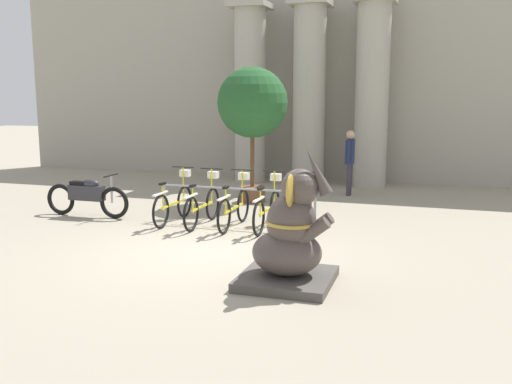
{
  "coord_description": "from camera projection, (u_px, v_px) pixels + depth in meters",
  "views": [
    {
      "loc": [
        3.55,
        -8.5,
        2.61
      ],
      "look_at": [
        0.73,
        0.33,
        1.0
      ],
      "focal_mm": 40.0,
      "sensor_mm": 36.0,
      "label": 1
    }
  ],
  "objects": [
    {
      "name": "column_left",
      "position": [
        250.0,
        93.0,
        16.7
      ],
      "size": [
        1.14,
        1.14,
        5.16
      ],
      "color": "#ADA899",
      "rests_on": "ground_plane"
    },
    {
      "name": "elephant_statue",
      "position": [
        291.0,
        239.0,
        7.81
      ],
      "size": [
        1.26,
        1.26,
        1.9
      ],
      "color": "#4C4742",
      "rests_on": "ground_plane"
    },
    {
      "name": "ground_plane",
      "position": [
        208.0,
        252.0,
        9.49
      ],
      "size": [
        60.0,
        60.0,
        0.0
      ],
      "primitive_type": "plane",
      "color": "#9E937F"
    },
    {
      "name": "bike_rack",
      "position": [
        237.0,
        197.0,
        11.27
      ],
      "size": [
        3.26,
        0.05,
        0.77
      ],
      "color": "gray",
      "rests_on": "ground_plane"
    },
    {
      "name": "column_middle",
      "position": [
        309.0,
        93.0,
        16.17
      ],
      "size": [
        1.14,
        1.14,
        5.16
      ],
      "color": "#ADA899",
      "rests_on": "ground_plane"
    },
    {
      "name": "bicycle_1",
      "position": [
        203.0,
        205.0,
        11.36
      ],
      "size": [
        0.48,
        1.77,
        1.09
      ],
      "color": "black",
      "rests_on": "ground_plane"
    },
    {
      "name": "bicycle_4",
      "position": [
        301.0,
        210.0,
        10.83
      ],
      "size": [
        0.48,
        1.77,
        1.09
      ],
      "color": "black",
      "rests_on": "ground_plane"
    },
    {
      "name": "motorcycle",
      "position": [
        87.0,
        196.0,
        12.15
      ],
      "size": [
        2.0,
        0.55,
        0.93
      ],
      "color": "black",
      "rests_on": "ground_plane"
    },
    {
      "name": "column_right",
      "position": [
        372.0,
        93.0,
        15.65
      ],
      "size": [
        1.14,
        1.14,
        5.16
      ],
      "color": "#ADA899",
      "rests_on": "ground_plane"
    },
    {
      "name": "person_pedestrian",
      "position": [
        350.0,
        157.0,
        14.59
      ],
      "size": [
        0.22,
        0.47,
        1.68
      ],
      "color": "#383342",
      "rests_on": "ground_plane"
    },
    {
      "name": "potted_tree",
      "position": [
        252.0,
        105.0,
        13.47
      ],
      "size": [
        1.67,
        1.67,
        3.23
      ],
      "color": "brown",
      "rests_on": "ground_plane"
    },
    {
      "name": "building_facade",
      "position": [
        317.0,
        80.0,
        17.05
      ],
      "size": [
        20.0,
        0.2,
        6.0
      ],
      "color": "#A39E8E",
      "rests_on": "ground_plane"
    },
    {
      "name": "bicycle_0",
      "position": [
        174.0,
        202.0,
        11.62
      ],
      "size": [
        0.48,
        1.77,
        1.09
      ],
      "color": "black",
      "rests_on": "ground_plane"
    },
    {
      "name": "bicycle_2",
      "position": [
        235.0,
        207.0,
        11.18
      ],
      "size": [
        0.48,
        1.77,
        1.09
      ],
      "color": "black",
      "rests_on": "ground_plane"
    },
    {
      "name": "bicycle_3",
      "position": [
        268.0,
        208.0,
        11.03
      ],
      "size": [
        0.48,
        1.77,
        1.09
      ],
      "color": "black",
      "rests_on": "ground_plane"
    }
  ]
}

